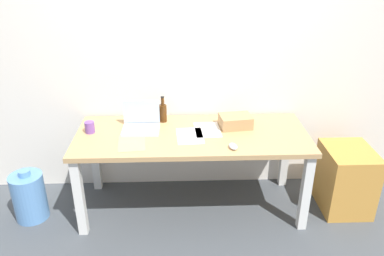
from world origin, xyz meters
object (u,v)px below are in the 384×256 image
at_px(laptop_left, 141,124).
at_px(coffee_mug, 90,127).
at_px(beer_bottle, 163,112).
at_px(water_cooler_jug, 29,196).
at_px(cardboard_box, 235,121).
at_px(filing_cabinet, 345,179).
at_px(desk, 192,143).
at_px(computer_mouse, 233,146).

distance_m(laptop_left, coffee_mug, 0.42).
bearing_deg(beer_bottle, water_cooler_jug, -162.53).
relative_size(beer_bottle, cardboard_box, 0.89).
height_order(laptop_left, filing_cabinet, laptop_left).
height_order(desk, laptop_left, laptop_left).
relative_size(computer_mouse, water_cooler_jug, 0.22).
height_order(cardboard_box, water_cooler_jug, cardboard_box).
height_order(computer_mouse, cardboard_box, cardboard_box).
bearing_deg(water_cooler_jug, coffee_mug, 16.05).
bearing_deg(desk, cardboard_box, 17.50).
xyz_separation_m(desk, coffee_mug, (-0.84, 0.05, 0.14)).
bearing_deg(coffee_mug, beer_bottle, 18.74).
height_order(laptop_left, computer_mouse, laptop_left).
xyz_separation_m(laptop_left, cardboard_box, (0.80, 0.01, 0.00)).
height_order(computer_mouse, filing_cabinet, computer_mouse).
bearing_deg(beer_bottle, computer_mouse, -43.53).
xyz_separation_m(beer_bottle, water_cooler_jug, (-1.14, -0.36, -0.60)).
xyz_separation_m(desk, computer_mouse, (0.30, -0.27, 0.10)).
bearing_deg(beer_bottle, desk, -46.09).
bearing_deg(filing_cabinet, coffee_mug, 177.43).
distance_m(desk, water_cooler_jug, 1.45).
distance_m(cardboard_box, coffee_mug, 1.22).
bearing_deg(laptop_left, computer_mouse, -27.00).
height_order(desk, computer_mouse, computer_mouse).
xyz_separation_m(desk, filing_cabinet, (1.34, -0.05, -0.36)).
height_order(laptop_left, beer_bottle, beer_bottle).
bearing_deg(desk, coffee_mug, 176.52).
height_order(desk, coffee_mug, coffee_mug).
bearing_deg(water_cooler_jug, beer_bottle, 17.47).
bearing_deg(desk, filing_cabinet, -2.00).
distance_m(desk, filing_cabinet, 1.39).
height_order(desk, filing_cabinet, desk).
bearing_deg(laptop_left, coffee_mug, -172.75).
relative_size(desk, beer_bottle, 8.24).
height_order(desk, beer_bottle, beer_bottle).
bearing_deg(filing_cabinet, desk, 178.00).
bearing_deg(desk, laptop_left, 166.21).
bearing_deg(cardboard_box, water_cooler_jug, -172.79).
distance_m(coffee_mug, filing_cabinet, 2.24).
bearing_deg(laptop_left, water_cooler_jug, -167.72).
relative_size(desk, cardboard_box, 7.31).
relative_size(desk, laptop_left, 6.16).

